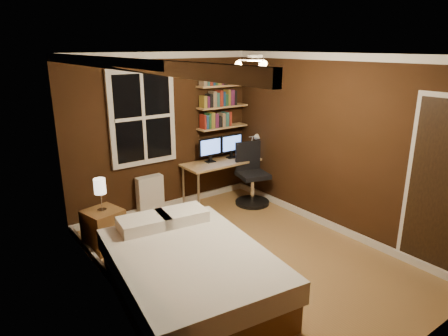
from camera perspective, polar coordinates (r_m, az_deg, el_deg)
floor at (r=5.21m, az=3.09°, el=-12.76°), size 4.20×4.20×0.00m
wall_back at (r=6.42m, az=-8.70°, el=4.86°), size 3.20×0.04×2.50m
wall_left at (r=3.94m, az=-14.98°, el=-3.43°), size 0.04×4.20×2.50m
wall_right at (r=5.83m, az=15.59°, el=3.18°), size 0.04×4.20×2.50m
ceiling at (r=4.52m, az=3.61°, el=15.90°), size 3.20×4.20×0.02m
window at (r=6.18m, az=-11.55°, el=7.08°), size 1.06×0.06×1.46m
door at (r=5.12m, az=28.92°, el=-2.95°), size 0.03×0.82×2.05m
ceiling_fixture at (r=4.44m, az=4.44°, el=14.57°), size 0.44×0.44×0.18m
bookshelf_lower at (r=6.88m, az=-0.21°, el=5.88°), size 0.92×0.22×0.03m
books_row_lower at (r=6.85m, az=-0.21°, el=6.95°), size 0.54×0.16×0.23m
bookshelf_middle at (r=6.82m, az=-0.21°, el=8.77°), size 0.92×0.22×0.03m
books_row_middle at (r=6.80m, az=-0.21°, el=9.85°), size 0.66×0.16×0.23m
bookshelf_upper at (r=6.77m, az=-0.21°, el=11.69°), size 0.92×0.22×0.03m
books_row_upper at (r=6.76m, az=-0.22°, el=12.79°), size 0.48×0.16×0.23m
bed at (r=4.37m, az=-4.93°, el=-14.73°), size 1.71×2.20×0.69m
nightstand at (r=5.55m, az=-16.77°, el=-8.39°), size 0.52×0.52×0.54m
bedside_lamp at (r=5.37m, az=-17.22°, el=-3.67°), size 0.15×0.15×0.44m
radiator at (r=6.44m, az=-10.51°, el=-3.85°), size 0.42×0.15×0.63m
desk at (r=6.83m, az=0.05°, el=0.57°), size 1.49×0.56×0.71m
monitor_left at (r=6.68m, az=-1.99°, el=2.57°), size 0.43×0.12×0.41m
monitor_right at (r=6.94m, az=1.07°, el=3.12°), size 0.43×0.12×0.41m
desk_lamp at (r=7.04m, az=4.24°, el=3.41°), size 0.14×0.32×0.44m
office_chair at (r=6.77m, az=3.93°, el=-1.78°), size 0.58×0.58×1.04m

